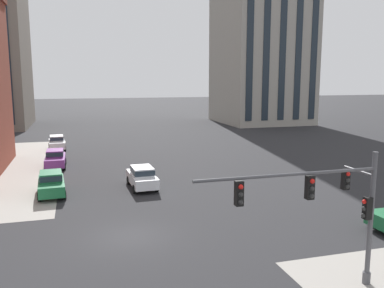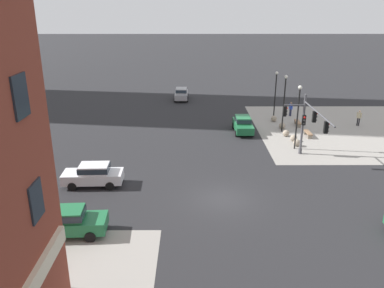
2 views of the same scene
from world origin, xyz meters
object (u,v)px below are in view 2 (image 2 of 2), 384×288
at_px(street_lamp_corner_near, 298,110).
at_px(car_parked_curb, 243,124).
at_px(street_lamp_mid_sidewalk, 284,97).
at_px(bollard_sphere_curb_c, 286,133).
at_px(bollard_sphere_curb_d, 282,126).
at_px(car_main_mid, 181,93).
at_px(pedestrian_near_bench, 359,117).
at_px(bollard_sphere_curb_b, 294,138).
at_px(traffic_signal_main, 306,122).
at_px(bench_mid_block, 298,123).
at_px(bollard_sphere_curb_a, 297,143).
at_px(pedestrian_walking_east, 291,108).
at_px(street_lamp_corner_far, 276,89).
at_px(bollard_sphere_curb_f, 274,119).
at_px(car_main_southbound_near, 67,221).
at_px(bollard_sphere_curb_e, 282,126).
at_px(car_main_northbound_near, 93,174).
at_px(bench_near_signal, 308,133).

distance_m(street_lamp_corner_near, car_parked_curb, 7.18).
distance_m(street_lamp_mid_sidewalk, car_parked_curb, 5.06).
distance_m(bollard_sphere_curb_c, bollard_sphere_curb_d, 2.61).
height_order(bollard_sphere_curb_d, car_main_mid, car_main_mid).
bearing_deg(street_lamp_mid_sidewalk, pedestrian_near_bench, -76.78).
distance_m(bollard_sphere_curb_b, bollard_sphere_curb_d, 4.13).
bearing_deg(traffic_signal_main, bench_mid_block, -12.39).
bearing_deg(street_lamp_mid_sidewalk, bench_mid_block, -45.79).
bearing_deg(bollard_sphere_curb_a, pedestrian_near_bench, -52.37).
bearing_deg(pedestrian_walking_east, bollard_sphere_curb_d, 157.59).
distance_m(bollard_sphere_curb_a, car_main_mid, 22.38).
relative_size(car_parked_curb, car_main_mid, 1.00).
bearing_deg(pedestrian_walking_east, street_lamp_corner_near, 168.35).
bearing_deg(bench_mid_block, street_lamp_mid_sidewalk, 134.21).
relative_size(bollard_sphere_curb_a, street_lamp_corner_far, 0.12).
bearing_deg(bollard_sphere_curb_c, traffic_signal_main, 179.38).
height_order(bollard_sphere_curb_f, car_main_southbound_near, car_main_southbound_near).
distance_m(bench_mid_block, street_lamp_corner_far, 5.28).
xyz_separation_m(bollard_sphere_curb_b, bollard_sphere_curb_f, (6.93, 0.55, 0.00)).
bearing_deg(car_main_southbound_near, street_lamp_corner_far, -33.97).
xyz_separation_m(pedestrian_walking_east, street_lamp_corner_near, (-11.32, 2.33, 2.72)).
relative_size(street_lamp_corner_near, car_main_southbound_near, 1.33).
xyz_separation_m(street_lamp_mid_sidewalk, car_main_southbound_near, (-19.62, 16.93, -2.82)).
distance_m(street_lamp_corner_near, street_lamp_mid_sidewalk, 5.20).
relative_size(bollard_sphere_curb_a, pedestrian_walking_east, 0.39).
relative_size(bench_mid_block, car_parked_curb, 0.41).
height_order(bollard_sphere_curb_b, street_lamp_corner_near, street_lamp_corner_near).
xyz_separation_m(bollard_sphere_curb_f, car_main_southbound_near, (-23.47, 16.86, 0.58)).
bearing_deg(car_main_southbound_near, traffic_signal_main, -55.71).
relative_size(bollard_sphere_curb_f, car_main_mid, 0.15).
distance_m(bollard_sphere_curb_e, car_parked_curb, 4.62).
bearing_deg(bollard_sphere_curb_f, pedestrian_near_bench, -100.84).
xyz_separation_m(bollard_sphere_curb_c, pedestrian_near_bench, (3.66, -8.92, 0.69)).
distance_m(bollard_sphere_curb_d, street_lamp_corner_far, 5.87).
distance_m(pedestrian_walking_east, car_main_northbound_near, 27.21).
distance_m(traffic_signal_main, bollard_sphere_curb_a, 4.78).
height_order(bollard_sphere_curb_a, car_main_southbound_near, car_main_southbound_near).
distance_m(bollard_sphere_curb_d, bench_mid_block, 2.29).
xyz_separation_m(bollard_sphere_curb_e, car_main_mid, (13.73, 11.28, 0.58)).
bearing_deg(pedestrian_walking_east, car_parked_curb, 133.52).
xyz_separation_m(bench_near_signal, car_main_northbound_near, (-11.38, 19.30, 0.59)).
bearing_deg(bollard_sphere_curb_d, pedestrian_near_bench, -83.05).
bearing_deg(street_lamp_mid_sidewalk, pedestrian_walking_east, -21.33).
bearing_deg(bollard_sphere_curb_d, pedestrian_walking_east, -22.41).
bearing_deg(bench_mid_block, bollard_sphere_curb_d, 120.37).
xyz_separation_m(street_lamp_corner_near, car_parked_curb, (5.06, 4.26, -2.80)).
distance_m(bollard_sphere_curb_c, car_main_mid, 19.71).
bearing_deg(pedestrian_walking_east, bench_near_signal, 179.55).
distance_m(bollard_sphere_curb_b, bollard_sphere_curb_e, 4.08).
distance_m(bollard_sphere_curb_d, bollard_sphere_curb_f, 2.82).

